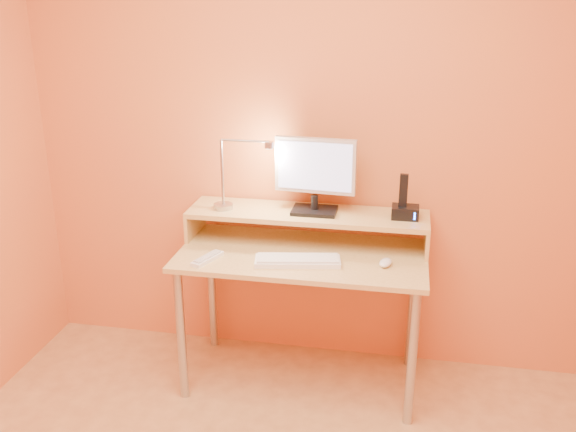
% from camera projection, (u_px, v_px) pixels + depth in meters
% --- Properties ---
extents(wall_back, '(3.00, 0.04, 2.50)m').
position_uv_depth(wall_back, '(314.00, 132.00, 3.16)').
color(wall_back, '#CF6C42').
rests_on(wall_back, floor).
extents(desk_leg_fl, '(0.04, 0.04, 0.69)m').
position_uv_depth(desk_leg_fl, '(181.00, 335.00, 3.04)').
color(desk_leg_fl, '#ACACB0').
rests_on(desk_leg_fl, floor).
extents(desk_leg_fr, '(0.04, 0.04, 0.69)m').
position_uv_depth(desk_leg_fr, '(412.00, 359.00, 2.85)').
color(desk_leg_fr, '#ACACB0').
rests_on(desk_leg_fr, floor).
extents(desk_leg_bl, '(0.04, 0.04, 0.69)m').
position_uv_depth(desk_leg_bl, '(212.00, 290.00, 3.50)').
color(desk_leg_bl, '#ACACB0').
rests_on(desk_leg_bl, floor).
extents(desk_leg_br, '(0.04, 0.04, 0.69)m').
position_uv_depth(desk_leg_br, '(412.00, 307.00, 3.31)').
color(desk_leg_br, '#ACACB0').
rests_on(desk_leg_br, floor).
extents(desk_lower, '(1.20, 0.60, 0.02)m').
position_uv_depth(desk_lower, '(302.00, 255.00, 3.05)').
color(desk_lower, '#E3BC7C').
rests_on(desk_lower, floor).
extents(shelf_riser_left, '(0.02, 0.30, 0.14)m').
position_uv_depth(shelf_riser_left, '(195.00, 222.00, 3.27)').
color(shelf_riser_left, '#E3BC7C').
rests_on(shelf_riser_left, desk_lower).
extents(shelf_riser_right, '(0.02, 0.30, 0.14)m').
position_uv_depth(shelf_riser_right, '(427.00, 237.00, 3.06)').
color(shelf_riser_right, '#E3BC7C').
rests_on(shelf_riser_right, desk_lower).
extents(desk_shelf, '(1.20, 0.30, 0.02)m').
position_uv_depth(desk_shelf, '(307.00, 214.00, 3.14)').
color(desk_shelf, '#E3BC7C').
rests_on(desk_shelf, desk_lower).
extents(monitor_foot, '(0.22, 0.16, 0.02)m').
position_uv_depth(monitor_foot, '(314.00, 211.00, 3.12)').
color(monitor_foot, black).
rests_on(monitor_foot, desk_shelf).
extents(monitor_neck, '(0.04, 0.04, 0.07)m').
position_uv_depth(monitor_neck, '(315.00, 202.00, 3.11)').
color(monitor_neck, black).
rests_on(monitor_neck, monitor_foot).
extents(monitor_panel, '(0.40, 0.07, 0.27)m').
position_uv_depth(monitor_panel, '(315.00, 166.00, 3.05)').
color(monitor_panel, silver).
rests_on(monitor_panel, monitor_neck).
extents(monitor_back, '(0.36, 0.04, 0.23)m').
position_uv_depth(monitor_back, '(316.00, 164.00, 3.08)').
color(monitor_back, black).
rests_on(monitor_back, monitor_panel).
extents(monitor_screen, '(0.36, 0.03, 0.24)m').
position_uv_depth(monitor_screen, '(315.00, 167.00, 3.04)').
color(monitor_screen, '#AFB4E5').
rests_on(monitor_screen, monitor_panel).
extents(lamp_base, '(0.10, 0.10, 0.02)m').
position_uv_depth(lamp_base, '(223.00, 206.00, 3.17)').
color(lamp_base, '#ACACB0').
rests_on(lamp_base, desk_shelf).
extents(lamp_post, '(0.01, 0.01, 0.33)m').
position_uv_depth(lamp_post, '(222.00, 172.00, 3.11)').
color(lamp_post, '#ACACB0').
rests_on(lamp_post, lamp_base).
extents(lamp_arm, '(0.24, 0.01, 0.01)m').
position_uv_depth(lamp_arm, '(245.00, 141.00, 3.04)').
color(lamp_arm, '#ACACB0').
rests_on(lamp_arm, lamp_post).
extents(lamp_head, '(0.04, 0.04, 0.03)m').
position_uv_depth(lamp_head, '(269.00, 145.00, 3.02)').
color(lamp_head, '#ACACB0').
rests_on(lamp_head, lamp_arm).
extents(lamp_bulb, '(0.03, 0.03, 0.00)m').
position_uv_depth(lamp_bulb, '(269.00, 148.00, 3.03)').
color(lamp_bulb, '#FFEAC6').
rests_on(lamp_bulb, lamp_head).
extents(phone_dock, '(0.13, 0.10, 0.06)m').
position_uv_depth(phone_dock, '(405.00, 212.00, 3.04)').
color(phone_dock, black).
rests_on(phone_dock, desk_shelf).
extents(phone_handset, '(0.04, 0.03, 0.16)m').
position_uv_depth(phone_handset, '(403.00, 190.00, 3.00)').
color(phone_handset, black).
rests_on(phone_handset, phone_dock).
extents(phone_led, '(0.01, 0.00, 0.04)m').
position_uv_depth(phone_led, '(415.00, 216.00, 2.98)').
color(phone_led, '#277BFF').
rests_on(phone_led, phone_dock).
extents(keyboard, '(0.41, 0.19, 0.02)m').
position_uv_depth(keyboard, '(298.00, 261.00, 2.93)').
color(keyboard, white).
rests_on(keyboard, desk_lower).
extents(mouse, '(0.08, 0.11, 0.03)m').
position_uv_depth(mouse, '(385.00, 263.00, 2.90)').
color(mouse, white).
rests_on(mouse, desk_lower).
extents(remote_control, '(0.12, 0.20, 0.02)m').
position_uv_depth(remote_control, '(207.00, 259.00, 2.96)').
color(remote_control, white).
rests_on(remote_control, desk_lower).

